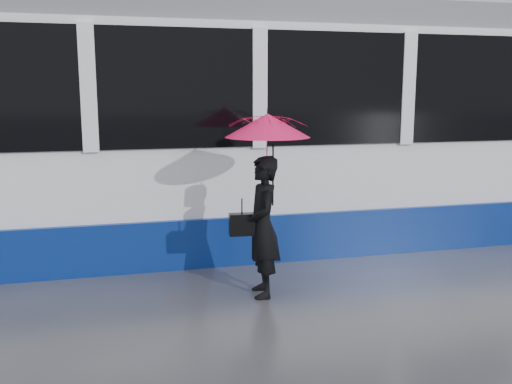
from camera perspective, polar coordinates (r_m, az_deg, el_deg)
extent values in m
plane|color=#2E2E33|center=(6.05, -1.88, -10.96)|extent=(90.00, 90.00, 0.00)
cube|color=#3F3D38|center=(7.70, -4.82, -6.27)|extent=(34.00, 0.07, 0.02)
cube|color=#3F3D38|center=(9.08, -6.38, -3.79)|extent=(34.00, 0.07, 0.02)
imported|color=black|center=(6.04, 0.67, -3.51)|extent=(0.40, 0.58, 1.51)
imported|color=#F8147B|center=(5.91, 1.15, 4.40)|extent=(0.89, 0.90, 0.75)
cone|color=#F8147B|center=(5.90, 1.16, 6.68)|extent=(0.95, 0.95, 0.24)
cylinder|color=black|center=(5.89, 1.17, 8.05)|extent=(0.01, 0.01, 0.06)
cylinder|color=black|center=(5.98, 1.70, 1.74)|extent=(0.02, 0.02, 0.66)
cube|color=black|center=(6.00, -1.41, -3.26)|extent=(0.28, 0.14, 0.23)
cylinder|color=black|center=(5.95, -1.42, -1.32)|extent=(0.01, 0.01, 0.18)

